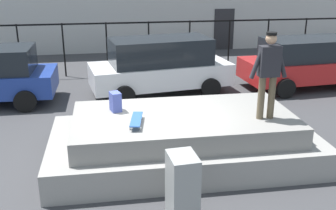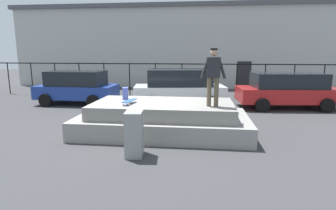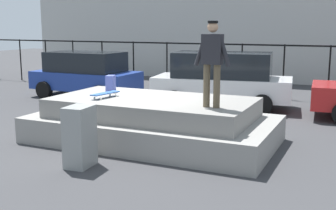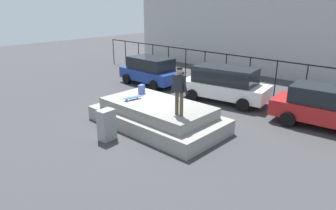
{
  "view_description": "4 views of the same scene",
  "coord_description": "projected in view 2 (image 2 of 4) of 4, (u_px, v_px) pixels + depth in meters",
  "views": [
    {
      "loc": [
        -0.89,
        -7.96,
        4.04
      ],
      "look_at": [
        0.53,
        0.98,
        0.88
      ],
      "focal_mm": 43.09,
      "sensor_mm": 36.0,
      "label": 1
    },
    {
      "loc": [
        1.95,
        -9.14,
        2.73
      ],
      "look_at": [
        0.77,
        0.72,
        0.78
      ],
      "focal_mm": 29.63,
      "sensor_mm": 36.0,
      "label": 2
    },
    {
      "loc": [
        5.17,
        -8.94,
        2.73
      ],
      "look_at": [
        0.52,
        1.15,
        0.65
      ],
      "focal_mm": 45.94,
      "sensor_mm": 36.0,
      "label": 3
    },
    {
      "loc": [
        9.15,
        -8.52,
        4.97
      ],
      "look_at": [
        0.57,
        0.69,
        0.71
      ],
      "focal_mm": 32.59,
      "sensor_mm": 36.0,
      "label": 4
    }
  ],
  "objects": [
    {
      "name": "car_red_hatchback_far",
      "position": [
        287.0,
        90.0,
        13.3
      ],
      "size": [
        4.8,
        2.43,
        1.7
      ],
      "color": "#B21E1E",
      "rests_on": "ground_plane"
    },
    {
      "name": "warehouse_building",
      "position": [
        179.0,
        47.0,
        23.92
      ],
      "size": [
        25.53,
        7.93,
        6.14
      ],
      "color": "#B2B2AD",
      "rests_on": "ground_plane"
    },
    {
      "name": "backpack",
      "position": [
        125.0,
        93.0,
        9.83
      ],
      "size": [
        0.27,
        0.32,
        0.42
      ],
      "primitive_type": "cube",
      "rotation": [
        0.0,
        0.0,
        1.85
      ],
      "color": "#3F4C99",
      "rests_on": "concrete_ledge"
    },
    {
      "name": "ground_plane",
      "position": [
        144.0,
        130.0,
        9.66
      ],
      "size": [
        60.0,
        60.0,
        0.0
      ],
      "primitive_type": "plane",
      "color": "#38383A"
    },
    {
      "name": "fence_row",
      "position": [
        169.0,
        75.0,
        16.59
      ],
      "size": [
        24.06,
        0.06,
        2.01
      ],
      "color": "black",
      "rests_on": "ground_plane"
    },
    {
      "name": "utility_box",
      "position": [
        134.0,
        134.0,
        7.24
      ],
      "size": [
        0.49,
        0.64,
        1.19
      ],
      "primitive_type": "cube",
      "rotation": [
        0.0,
        0.0,
        0.09
      ],
      "color": "gray",
      "rests_on": "ground_plane"
    },
    {
      "name": "concrete_ledge",
      "position": [
        163.0,
        119.0,
        9.39
      ],
      "size": [
        5.67,
        2.98,
        1.04
      ],
      "color": "gray",
      "rests_on": "ground_plane"
    },
    {
      "name": "skateboarder",
      "position": [
        213.0,
        73.0,
        8.42
      ],
      "size": [
        0.79,
        0.24,
        1.77
      ],
      "color": "brown",
      "rests_on": "concrete_ledge"
    },
    {
      "name": "skateboard",
      "position": [
        130.0,
        101.0,
        8.98
      ],
      "size": [
        0.33,
        0.84,
        0.12
      ],
      "color": "#264C8C",
      "rests_on": "concrete_ledge"
    },
    {
      "name": "car_blue_hatchback_near",
      "position": [
        77.0,
        87.0,
        14.38
      ],
      "size": [
        4.02,
        2.13,
        1.72
      ],
      "color": "navy",
      "rests_on": "ground_plane"
    },
    {
      "name": "car_white_hatchback_mid",
      "position": [
        179.0,
        87.0,
        13.93
      ],
      "size": [
        4.71,
        2.54,
        1.83
      ],
      "color": "white",
      "rests_on": "ground_plane"
    }
  ]
}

